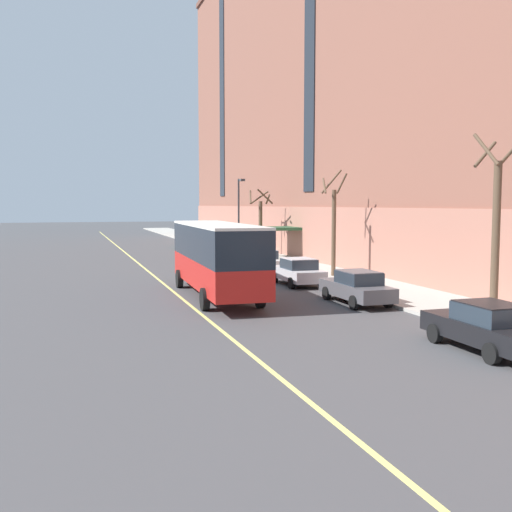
% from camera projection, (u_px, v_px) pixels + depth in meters
% --- Properties ---
extents(ground_plane, '(260.00, 260.00, 0.00)m').
position_uv_depth(ground_plane, '(218.00, 292.00, 31.67)').
color(ground_plane, '#424244').
extents(sidewalk, '(4.67, 160.00, 0.15)m').
position_uv_depth(sidewalk, '(341.00, 278.00, 37.10)').
color(sidewalk, '#ADA89E').
rests_on(sidewalk, ground).
extents(apartment_facade, '(15.20, 110.00, 33.03)m').
position_uv_depth(apartment_facade, '(494.00, 3.00, 35.34)').
color(apartment_facade, brown).
rests_on(apartment_facade, ground).
extents(city_bus, '(3.09, 11.66, 3.67)m').
position_uv_depth(city_bus, '(216.00, 255.00, 29.49)').
color(city_bus, red).
rests_on(city_bus, ground).
extents(parked_car_white_0, '(2.05, 4.55, 1.56)m').
position_uv_depth(parked_car_white_0, '(261.00, 261.00, 40.62)').
color(parked_car_white_0, silver).
rests_on(parked_car_white_0, ground).
extents(parked_car_black_1, '(2.00, 4.59, 1.56)m').
position_uv_depth(parked_car_black_1, '(487.00, 327.00, 18.75)').
color(parked_car_black_1, black).
rests_on(parked_car_black_1, ground).
extents(parked_car_red_2, '(2.02, 4.53, 1.56)m').
position_uv_depth(parked_car_red_2, '(232.00, 252.00, 48.20)').
color(parked_car_red_2, '#B21E19').
rests_on(parked_car_red_2, ground).
extents(parked_car_silver_3, '(2.00, 4.44, 1.56)m').
position_uv_depth(parked_car_silver_3, '(298.00, 272.00, 34.12)').
color(parked_car_silver_3, '#B7B7BC').
rests_on(parked_car_silver_3, ground).
extents(parked_car_green_4, '(2.02, 4.47, 1.56)m').
position_uv_depth(parked_car_green_4, '(189.00, 240.00, 63.99)').
color(parked_car_green_4, '#23603D').
rests_on(parked_car_green_4, ground).
extents(parked_car_red_5, '(2.08, 4.70, 1.56)m').
position_uv_depth(parked_car_red_5, '(214.00, 247.00, 54.13)').
color(parked_car_red_5, '#B21E19').
rests_on(parked_car_red_5, ground).
extents(parked_car_darkgray_6, '(1.92, 4.71, 1.56)m').
position_uv_depth(parked_car_darkgray_6, '(357.00, 287.00, 27.72)').
color(parked_car_darkgray_6, '#4C4C51').
rests_on(parked_car_darkgray_6, ground).
extents(street_tree_near_corner, '(1.69, 1.61, 7.22)m').
position_uv_depth(street_tree_near_corner, '(496.00, 227.00, 23.21)').
color(street_tree_near_corner, brown).
rests_on(street_tree_near_corner, sidewalk).
extents(street_tree_mid_block, '(1.59, 1.35, 6.65)m').
position_uv_depth(street_tree_mid_block, '(334.00, 225.00, 37.28)').
color(street_tree_mid_block, brown).
rests_on(street_tree_mid_block, sidewalk).
extents(street_tree_far_uptown, '(2.09, 2.09, 5.78)m').
position_uv_depth(street_tree_far_uptown, '(260.00, 221.00, 51.27)').
color(street_tree_far_uptown, brown).
rests_on(street_tree_far_uptown, sidewalk).
extents(street_lamp, '(0.36, 1.48, 6.68)m').
position_uv_depth(street_lamp, '(239.00, 208.00, 52.09)').
color(street_lamp, '#2D2D30').
rests_on(street_lamp, sidewalk).
extents(lane_centerline, '(0.16, 140.00, 0.01)m').
position_uv_depth(lane_centerline, '(166.00, 286.00, 33.83)').
color(lane_centerline, '#E0D66B').
rests_on(lane_centerline, ground).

